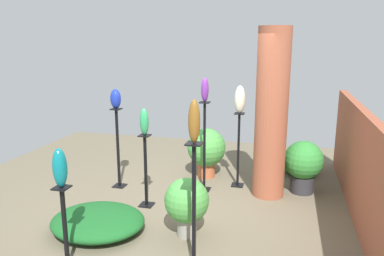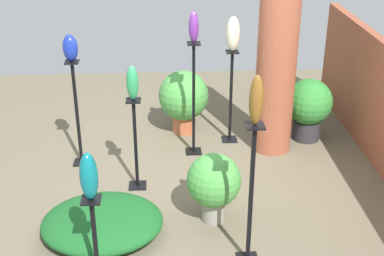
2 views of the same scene
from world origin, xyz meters
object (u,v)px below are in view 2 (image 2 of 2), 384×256
pedestal_teal (96,249)px  pedestal_ivory (231,101)px  art_vase_jade (132,83)px  art_vase_violet (194,27)px  art_vase_cobalt (70,48)px  potted_plant_walkway_edge (214,183)px  art_vase_teal (89,176)px  pedestal_violet (194,104)px  potted_plant_front_left (309,106)px  potted_plant_near_pillar (184,97)px  pedestal_cobalt (78,118)px  art_vase_bronze (256,100)px  brick_pillar (277,53)px  pedestal_bronze (251,202)px  pedestal_jade (136,148)px  art_vase_ivory (233,34)px

pedestal_teal → pedestal_ivory: pedestal_ivory is taller
pedestal_ivory → art_vase_jade: art_vase_jade is taller
art_vase_violet → art_vase_cobalt: bearing=-81.5°
pedestal_ivory → pedestal_teal: bearing=-28.2°
potted_plant_walkway_edge → art_vase_cobalt: bearing=-130.3°
art_vase_teal → pedestal_teal: bearing=0.0°
pedestal_violet → potted_plant_front_left: (-0.31, 1.56, -0.19)m
pedestal_ivory → potted_plant_near_pillar: (-0.31, -0.61, -0.06)m
pedestal_cobalt → potted_plant_near_pillar: pedestal_cobalt is taller
art_vase_bronze → potted_plant_front_left: 2.98m
pedestal_ivory → art_vase_violet: size_ratio=3.28×
art_vase_teal → brick_pillar: bearing=141.5°
pedestal_cobalt → art_vase_bronze: 2.85m
pedestal_bronze → pedestal_violet: (-2.18, -0.38, 0.03)m
pedestal_cobalt → art_vase_jade: (0.59, 0.72, 0.66)m
pedestal_bronze → potted_plant_near_pillar: (-2.80, -0.48, -0.14)m
pedestal_ivory → potted_plant_front_left: bearing=89.5°
pedestal_teal → pedestal_ivory: (-2.77, 1.49, 0.17)m
brick_pillar → art_vase_jade: 1.93m
potted_plant_walkway_edge → pedestal_ivory: bearing=167.8°
pedestal_violet → pedestal_jade: pedestal_violet is taller
pedestal_ivory → art_vase_jade: 1.79m
pedestal_cobalt → art_vase_cobalt: 0.88m
pedestal_violet → pedestal_ivory: pedestal_violet is taller
art_vase_jade → art_vase_teal: 1.68m
pedestal_bronze → pedestal_teal: 1.40m
art_vase_bronze → art_vase_teal: 1.47m
art_vase_teal → potted_plant_near_pillar: art_vase_teal is taller
pedestal_violet → art_vase_ivory: bearing=122.0°
potted_plant_front_left → art_vase_teal: bearing=-42.5°
pedestal_ivory → art_vase_teal: (2.77, -1.49, 0.54)m
art_vase_jade → art_vase_teal: art_vase_jade is taller
pedestal_violet → art_vase_jade: (0.80, -0.70, 0.60)m
art_vase_cobalt → art_vase_ivory: (-0.53, 1.93, -0.01)m
pedestal_jade → potted_plant_front_left: bearing=116.3°
art_vase_violet → potted_plant_front_left: size_ratio=0.45×
art_vase_violet → art_vase_jade: size_ratio=0.99×
pedestal_teal → art_vase_bronze: 1.84m
art_vase_bronze → art_vase_jade: size_ratio=1.13×
pedestal_violet → art_vase_ivory: (-0.32, 0.51, 0.80)m
art_vase_bronze → art_vase_teal: art_vase_bronze is taller
pedestal_teal → art_vase_violet: 2.92m
pedestal_teal → art_vase_teal: 0.71m
pedestal_teal → art_vase_jade: bearing=170.4°
potted_plant_walkway_edge → potted_plant_near_pillar: bearing=-174.3°
pedestal_cobalt → art_vase_cobalt: (0.00, 0.00, 0.88)m
art_vase_bronze → potted_plant_walkway_edge: art_vase_bronze is taller
pedestal_jade → art_vase_teal: art_vase_teal is taller
art_vase_cobalt → pedestal_teal: bearing=11.0°
art_vase_teal → pedestal_bronze: bearing=101.6°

